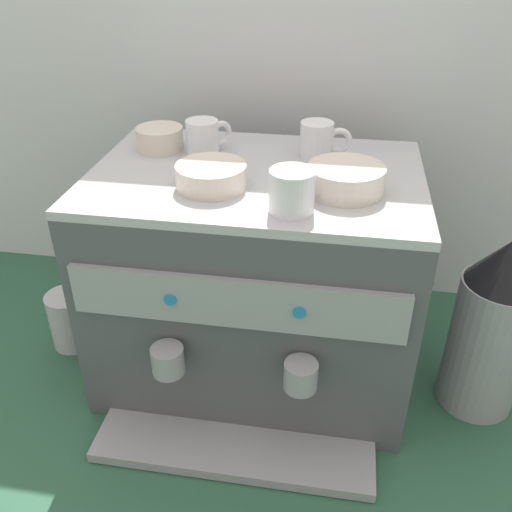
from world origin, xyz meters
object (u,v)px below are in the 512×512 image
at_px(ceramic_cup_1, 293,190).
at_px(ceramic_bowl_2, 346,180).
at_px(espresso_machine, 256,278).
at_px(ceramic_bowl_1, 160,139).
at_px(coffee_grinder, 492,326).
at_px(ceramic_cup_2, 204,138).
at_px(milk_pitcher, 71,319).
at_px(ceramic_cup_0, 319,140).
at_px(ceramic_bowl_0, 211,176).

distance_m(ceramic_cup_1, ceramic_bowl_2, 0.11).
relative_size(espresso_machine, ceramic_cup_1, 5.68).
distance_m(ceramic_bowl_1, coffee_grinder, 0.72).
xyz_separation_m(espresso_machine, ceramic_bowl_2, (0.16, -0.05, 0.24)).
distance_m(ceramic_cup_1, ceramic_bowl_1, 0.36).
bearing_deg(ceramic_bowl_1, coffee_grinder, -10.53).
bearing_deg(ceramic_cup_2, ceramic_cup_1, -47.27).
distance_m(ceramic_bowl_1, milk_pitcher, 0.46).
distance_m(ceramic_cup_0, ceramic_cup_1, 0.23).
xyz_separation_m(ceramic_bowl_0, coffee_grinder, (0.51, 0.03, -0.28)).
height_order(espresso_machine, ceramic_bowl_1, ceramic_bowl_1).
xyz_separation_m(ceramic_cup_1, ceramic_bowl_1, (-0.28, 0.22, -0.01)).
bearing_deg(ceramic_cup_2, milk_pitcher, -166.05).
bearing_deg(ceramic_bowl_1, ceramic_bowl_2, -20.90).
xyz_separation_m(espresso_machine, ceramic_bowl_1, (-0.20, 0.09, 0.24)).
height_order(espresso_machine, ceramic_cup_1, ceramic_cup_1).
bearing_deg(ceramic_cup_0, ceramic_cup_2, -173.18).
relative_size(ceramic_cup_0, ceramic_cup_1, 0.93).
height_order(ceramic_cup_1, milk_pitcher, ceramic_cup_1).
bearing_deg(espresso_machine, ceramic_bowl_1, 156.76).
height_order(ceramic_cup_1, ceramic_bowl_0, ceramic_cup_1).
height_order(ceramic_bowl_1, ceramic_bowl_2, same).
bearing_deg(ceramic_bowl_0, ceramic_cup_2, 108.04).
height_order(ceramic_cup_2, milk_pitcher, ceramic_cup_2).
relative_size(espresso_machine, ceramic_cup_0, 6.08).
bearing_deg(ceramic_cup_1, ceramic_cup_2, 132.73).
distance_m(ceramic_cup_2, ceramic_bowl_2, 0.29).
bearing_deg(ceramic_bowl_2, ceramic_cup_2, 155.25).
bearing_deg(ceramic_bowl_1, milk_pitcher, -157.20).
relative_size(ceramic_cup_0, ceramic_bowl_0, 0.82).
relative_size(ceramic_cup_1, ceramic_bowl_2, 0.82).
xyz_separation_m(ceramic_cup_1, milk_pitcher, (-0.50, 0.13, -0.41)).
xyz_separation_m(ceramic_bowl_2, coffee_grinder, (0.29, 0.02, -0.28)).
bearing_deg(coffee_grinder, ceramic_bowl_1, 169.47).
relative_size(ceramic_bowl_1, ceramic_bowl_2, 0.71).
xyz_separation_m(ceramic_bowl_0, milk_pitcher, (-0.35, 0.06, -0.40)).
xyz_separation_m(espresso_machine, coffee_grinder, (0.45, -0.03, -0.04)).
bearing_deg(ceramic_cup_0, ceramic_bowl_2, -69.73).
bearing_deg(ceramic_cup_2, ceramic_bowl_0, -71.96).
height_order(ceramic_bowl_1, milk_pitcher, ceramic_bowl_1).
relative_size(ceramic_bowl_1, coffee_grinder, 0.24).
xyz_separation_m(espresso_machine, ceramic_cup_2, (-0.11, 0.07, 0.26)).
height_order(ceramic_bowl_0, ceramic_bowl_2, ceramic_bowl_2).
height_order(ceramic_bowl_0, milk_pitcher, ceramic_bowl_0).
distance_m(espresso_machine, ceramic_cup_2, 0.29).
distance_m(ceramic_bowl_0, ceramic_bowl_2, 0.22).
height_order(ceramic_cup_0, ceramic_bowl_0, ceramic_cup_0).
height_order(ceramic_cup_0, ceramic_bowl_2, ceramic_cup_0).
bearing_deg(ceramic_cup_1, ceramic_bowl_2, 46.19).
distance_m(coffee_grinder, milk_pitcher, 0.87).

